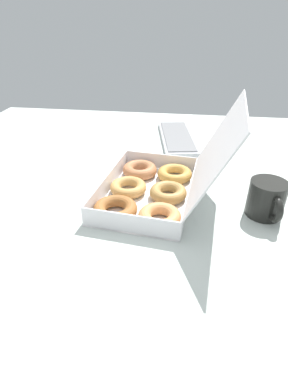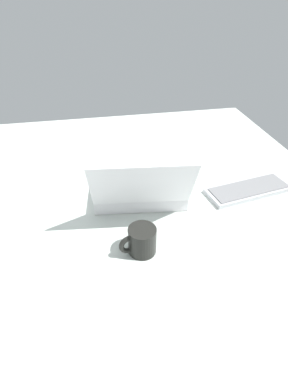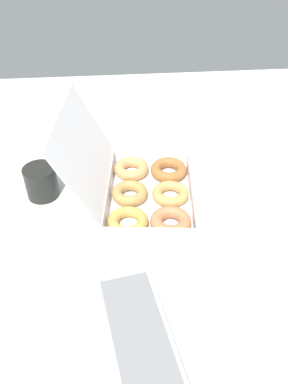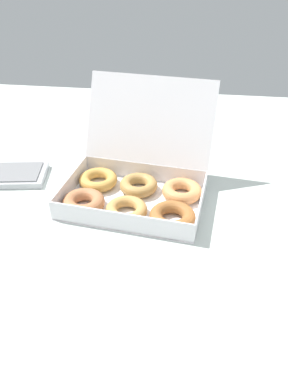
{
  "view_description": "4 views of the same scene",
  "coord_description": "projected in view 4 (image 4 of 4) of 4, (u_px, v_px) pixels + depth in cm",
  "views": [
    {
      "loc": [
        69.56,
        9.46,
        46.12
      ],
      "look_at": [
        -3.06,
        -0.71,
        2.29
      ],
      "focal_mm": 28.0,
      "sensor_mm": 36.0,
      "label": 1
    },
    {
      "loc": [
        12.72,
        101.53,
        75.78
      ],
      "look_at": [
        -6.26,
        2.17,
        2.7
      ],
      "focal_mm": 28.0,
      "sensor_mm": 36.0,
      "label": 2
    },
    {
      "loc": [
        -88.99,
        9.74,
        72.17
      ],
      "look_at": [
        -7.58,
        2.21,
        4.94
      ],
      "focal_mm": 35.0,
      "sensor_mm": 36.0,
      "label": 3
    },
    {
      "loc": [
        9.25,
        -80.94,
        59.54
      ],
      "look_at": [
        -2.15,
        2.43,
        2.37
      ],
      "focal_mm": 35.0,
      "sensor_mm": 36.0,
      "label": 4
    }
  ],
  "objects": [
    {
      "name": "ground_plane",
      "position": [
        151.0,
        208.0,
        1.01
      ],
      "size": [
        180.0,
        180.0,
        2.0
      ],
      "primitive_type": "cube",
      "color": "silver"
    },
    {
      "name": "coffee_mug",
      "position": [
        162.0,
        137.0,
        1.24
      ],
      "size": [
        13.36,
        9.47,
        9.67
      ],
      "color": "black",
      "rests_on": "ground_plane"
    },
    {
      "name": "donut_box",
      "position": [
        135.0,
        189.0,
        1.01
      ],
      "size": [
        41.35,
        40.63,
        27.92
      ],
      "color": "white",
      "rests_on": "ground_plane"
    }
  ]
}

